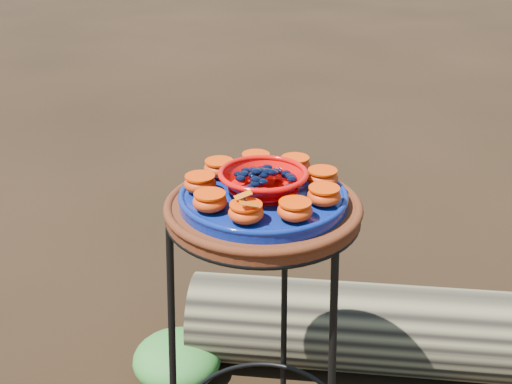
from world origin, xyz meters
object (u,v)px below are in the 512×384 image
(terracotta_saucer, at_px, (263,211))
(driftwood_log, at_px, (431,332))
(cobalt_plate, at_px, (263,199))
(red_bowl, at_px, (263,183))
(plant_stand, at_px, (262,352))

(terracotta_saucer, relative_size, driftwood_log, 0.28)
(cobalt_plate, xyz_separation_m, red_bowl, (0.00, 0.00, 0.04))
(cobalt_plate, height_order, red_bowl, red_bowl)
(plant_stand, distance_m, red_bowl, 0.43)
(cobalt_plate, bearing_deg, red_bowl, 0.00)
(terracotta_saucer, bearing_deg, driftwood_log, 51.79)
(plant_stand, height_order, red_bowl, red_bowl)
(red_bowl, height_order, driftwood_log, red_bowl)
(cobalt_plate, bearing_deg, plant_stand, 0.00)
(terracotta_saucer, height_order, driftwood_log, terracotta_saucer)
(cobalt_plate, xyz_separation_m, driftwood_log, (0.38, 0.49, -0.61))
(cobalt_plate, bearing_deg, terracotta_saucer, 0.00)
(red_bowl, bearing_deg, plant_stand, 0.00)
(cobalt_plate, height_order, driftwood_log, cobalt_plate)
(red_bowl, bearing_deg, driftwood_log, 51.79)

